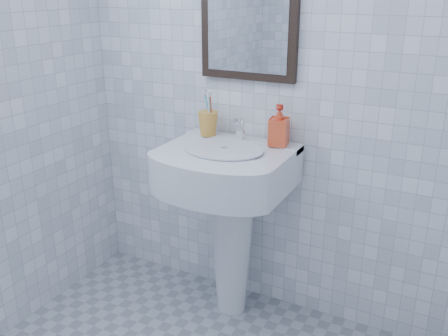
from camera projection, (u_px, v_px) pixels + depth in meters
The scene contains 6 objects.
wall_back at pixel (280, 80), 2.42m from camera, with size 2.20×0.02×2.50m, color white.
washbasin at pixel (230, 204), 2.53m from camera, with size 0.62×0.45×0.96m.
faucet at pixel (240, 131), 2.50m from camera, with size 0.05×0.11×0.12m.
toothbrush_cup at pixel (208, 123), 2.57m from camera, with size 0.10×0.10×0.12m, color gold, non-canonical shape.
soap_dispenser at pixel (279, 125), 2.40m from camera, with size 0.09×0.09×0.20m, color red.
wall_mirror at pixel (249, 14), 2.37m from camera, with size 0.50×0.04×0.62m.
Camera 1 is at (0.87, -1.07, 1.69)m, focal length 40.00 mm.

